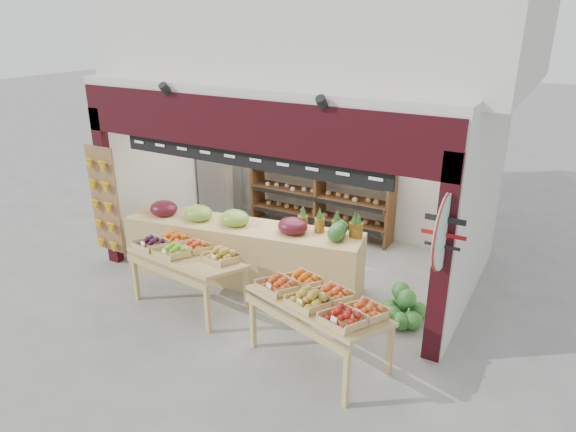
% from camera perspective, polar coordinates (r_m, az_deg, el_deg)
% --- Properties ---
extents(ground, '(60.00, 60.00, 0.00)m').
position_cam_1_polar(ground, '(8.58, -0.55, -6.26)').
color(ground, slate).
rests_on(ground, ground).
extents(shop_structure, '(6.36, 5.12, 5.40)m').
position_cam_1_polar(shop_structure, '(9.03, 4.88, 20.94)').
color(shop_structure, beige).
rests_on(shop_structure, ground).
extents(banana_board, '(0.60, 0.15, 1.80)m').
position_cam_1_polar(banana_board, '(8.96, -19.80, 1.43)').
color(banana_board, brown).
rests_on(banana_board, ground).
extents(gift_sign, '(0.04, 0.93, 0.92)m').
position_cam_1_polar(gift_sign, '(5.96, 16.98, -1.65)').
color(gift_sign, '#C0F2D5').
rests_on(gift_sign, ground).
extents(back_shelving, '(2.90, 0.48, 1.80)m').
position_cam_1_polar(back_shelving, '(9.78, 3.61, 4.57)').
color(back_shelving, brown).
rests_on(back_shelving, ground).
extents(refrigerator, '(0.86, 0.86, 1.73)m').
position_cam_1_polar(refrigerator, '(10.68, -7.37, 4.26)').
color(refrigerator, silver).
rests_on(refrigerator, ground).
extents(cardboard_stack, '(1.03, 0.75, 0.66)m').
position_cam_1_polar(cardboard_stack, '(9.59, -10.01, -1.92)').
color(cardboard_stack, beige).
rests_on(cardboard_stack, ground).
extents(mid_counter, '(3.88, 1.39, 1.18)m').
position_cam_1_polar(mid_counter, '(8.16, -5.21, -3.80)').
color(mid_counter, tan).
rests_on(mid_counter, ground).
extents(display_table_left, '(1.68, 1.06, 1.02)m').
position_cam_1_polar(display_table_left, '(7.58, -11.50, -4.00)').
color(display_table_left, tan).
rests_on(display_table_left, ground).
extents(display_table_right, '(1.83, 1.33, 1.04)m').
position_cam_1_polar(display_table_right, '(6.18, 3.55, -9.47)').
color(display_table_right, tan).
rests_on(display_table_right, ground).
extents(watermelon_pile, '(0.63, 0.65, 0.50)m').
position_cam_1_polar(watermelon_pile, '(7.40, 12.61, -10.04)').
color(watermelon_pile, '#194918').
rests_on(watermelon_pile, ground).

